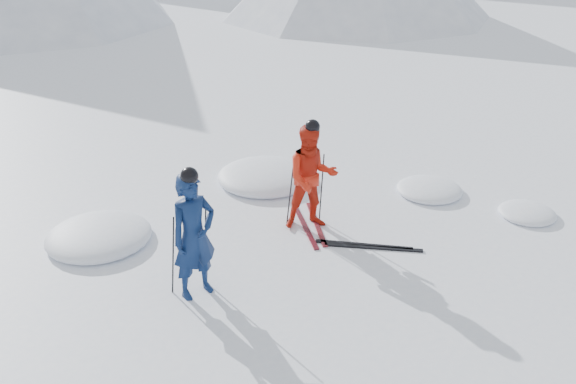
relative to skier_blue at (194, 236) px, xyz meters
name	(u,v)px	position (x,y,z in m)	size (l,w,h in m)	color
ground	(386,239)	(3.54, 0.03, -1.00)	(160.00, 160.00, 0.00)	white
skier_blue	(194,236)	(0.00, 0.00, 0.00)	(0.73, 0.48, 1.99)	#0C1E49
skier_red	(312,178)	(2.58, 1.09, -0.01)	(0.95, 0.74, 1.96)	red
pole_blue_left	(173,256)	(-0.30, 0.15, -0.33)	(0.02, 0.02, 1.33)	black
pole_blue_right	(206,244)	(0.25, 0.25, -0.33)	(0.02, 0.02, 1.33)	black
pole_red_left	(290,192)	(2.28, 1.34, -0.34)	(0.02, 0.02, 1.31)	black
pole_red_right	(322,188)	(2.88, 1.24, -0.34)	(0.02, 0.02, 1.31)	black
ski_worn_left	(305,226)	(2.46, 1.09, -0.98)	(0.09, 1.70, 0.03)	black
ski_worn_right	(316,224)	(2.70, 1.09, -0.98)	(0.09, 1.70, 0.03)	black
ski_loose_a	(364,245)	(3.06, 0.03, -0.98)	(0.09, 1.70, 0.03)	black
ski_loose_b	(373,248)	(3.16, -0.12, -0.98)	(0.09, 1.70, 0.03)	black
snow_lumps	(254,202)	(2.03, 2.46, -1.00)	(8.99, 5.30, 0.45)	white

